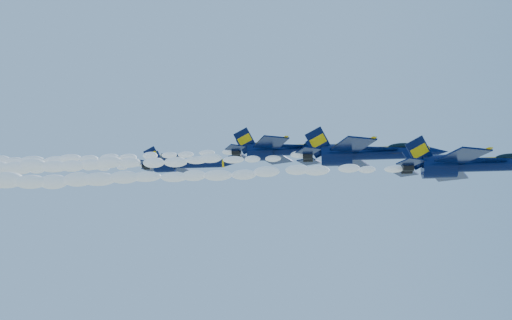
# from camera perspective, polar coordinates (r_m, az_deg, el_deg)

# --- Properties ---
(jet_lead) EXTENTS (17.33, 14.22, 6.44)m
(jet_lead) POSITION_cam_1_polar(r_m,az_deg,el_deg) (75.16, 18.53, -0.40)
(jet_lead) COLOR #050F36
(smoke_trail_jet_lead) EXTENTS (50.93, 2.07, 1.86)m
(smoke_trail_jet_lead) POSITION_cam_1_polar(r_m,az_deg,el_deg) (74.88, -6.76, -1.41)
(smoke_trail_jet_lead) COLOR white
(jet_second) EXTENTS (19.03, 15.61, 7.07)m
(jet_second) POSITION_cam_1_polar(r_m,az_deg,el_deg) (86.24, 9.68, 0.58)
(jet_second) COLOR #050F36
(smoke_trail_jet_second) EXTENTS (50.93, 2.27, 2.05)m
(smoke_trail_jet_second) POSITION_cam_1_polar(r_m,az_deg,el_deg) (90.16, -12.12, -0.31)
(smoke_trail_jet_second) COLOR white
(jet_third) EXTENTS (17.09, 14.02, 6.35)m
(jet_third) POSITION_cam_1_polar(r_m,az_deg,el_deg) (90.43, 2.55, 0.89)
(jet_third) COLOR #050F36
(smoke_trail_jet_third) EXTENTS (50.93, 2.04, 1.84)m
(smoke_trail_jet_third) POSITION_cam_1_polar(r_m,az_deg,el_deg) (97.67, -17.01, 0.04)
(smoke_trail_jet_third) COLOR white
(jet_fourth) EXTENTS (15.56, 12.76, 5.78)m
(jet_fourth) POSITION_cam_1_polar(r_m,az_deg,el_deg) (105.23, -6.46, -0.36)
(jet_fourth) COLOR #050F36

